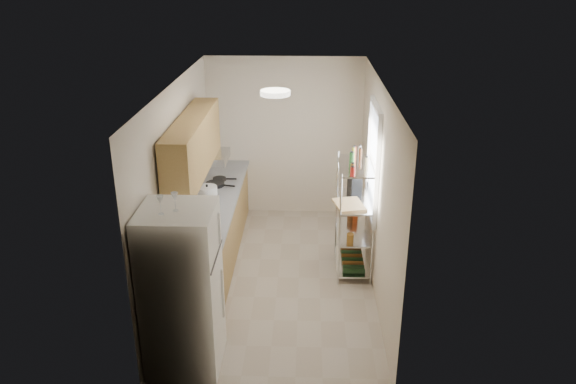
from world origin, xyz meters
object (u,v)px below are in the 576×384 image
Objects in this scene: cutting_board at (349,205)px; espresso_machine at (355,183)px; rice_cooker at (207,194)px; frying_pan_large at (215,184)px; refrigerator at (182,290)px.

espresso_machine is at bearing 78.26° from cutting_board.
rice_cooker is 0.61m from frying_pan_large.
refrigerator reaches higher than cutting_board.
refrigerator reaches higher than espresso_machine.
espresso_machine is (0.10, 0.51, 0.11)m from cutting_board.
espresso_machine is (2.00, 0.18, 0.13)m from rice_cooker.
refrigerator is at bearing -87.10° from rice_cooker.
cutting_board is at bearing -9.67° from rice_cooker.
refrigerator is at bearing -142.42° from espresso_machine.
rice_cooker reaches higher than frying_pan_large.
rice_cooker is at bearing -76.90° from frying_pan_large.
espresso_machine is (2.00, -0.42, 0.22)m from frying_pan_large.
rice_cooker reaches higher than cutting_board.
cutting_board is 1.75× the size of espresso_machine.
rice_cooker is at bearing 171.33° from espresso_machine.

